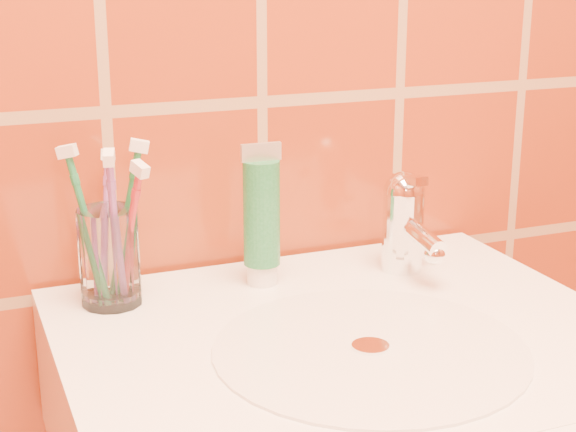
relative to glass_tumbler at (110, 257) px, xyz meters
name	(u,v)px	position (x,y,z in m)	size (l,w,h in m)	color
glass_tumbler	(110,257)	(0.00, 0.00, 0.00)	(0.06, 0.06, 0.11)	white
toothpaste_tube	(262,219)	(0.17, 0.00, 0.02)	(0.05, 0.04, 0.16)	white
faucet	(405,219)	(0.34, -0.03, 0.01)	(0.05, 0.11, 0.12)	white
toothbrush_0	(115,231)	(0.00, -0.02, 0.03)	(0.03, 0.06, 0.18)	#814799
toothbrush_1	(89,228)	(-0.02, 0.00, 0.03)	(0.05, 0.04, 0.18)	#20794A
toothbrush_2	(106,226)	(0.00, 0.03, 0.03)	(0.05, 0.07, 0.16)	#8A4798
toothbrush_3	(129,235)	(0.02, -0.02, 0.03)	(0.04, 0.07, 0.17)	#A3222B
toothbrush_4	(126,222)	(0.02, 0.00, 0.03)	(0.06, 0.03, 0.18)	#1C6B36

